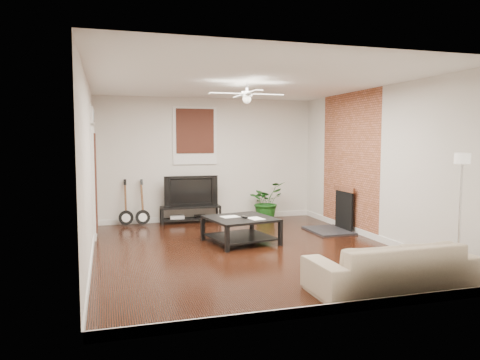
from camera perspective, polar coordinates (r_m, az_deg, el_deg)
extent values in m
cube|color=black|center=(7.77, 0.85, -8.73)|extent=(5.00, 6.00, 0.01)
cube|color=white|center=(7.60, 0.88, 12.23)|extent=(5.00, 6.00, 0.01)
cube|color=silver|center=(10.45, -4.05, 2.56)|extent=(5.00, 0.01, 2.80)
cube|color=silver|center=(4.79, 11.63, -0.42)|extent=(5.00, 0.01, 2.80)
cube|color=silver|center=(7.22, -18.45, 1.22)|extent=(0.01, 6.00, 2.80)
cube|color=silver|center=(8.64, 16.91, 1.84)|extent=(0.01, 6.00, 2.80)
cube|color=#965130|center=(9.48, 13.52, 2.18)|extent=(0.02, 2.20, 2.80)
cube|color=black|center=(9.43, 11.89, -3.54)|extent=(0.80, 1.10, 0.92)
cube|color=#39150F|center=(10.36, -5.66, 5.57)|extent=(1.00, 0.06, 1.30)
cube|color=white|center=(9.12, -17.78, 1.03)|extent=(0.08, 1.00, 2.50)
cube|color=black|center=(10.28, -6.22, -4.31)|extent=(1.33, 0.36, 0.37)
imported|color=black|center=(10.22, -6.26, -1.35)|extent=(1.19, 0.16, 0.69)
cube|color=black|center=(8.23, 0.06, -6.29)|extent=(1.30, 1.30, 0.46)
imported|color=tan|center=(6.00, 18.36, -10.14)|extent=(2.08, 0.83, 0.60)
imported|color=#195618|center=(10.50, 3.28, -2.66)|extent=(1.04, 1.00, 0.89)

